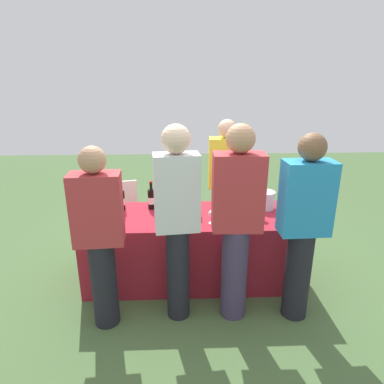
{
  "coord_description": "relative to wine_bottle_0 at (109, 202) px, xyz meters",
  "views": [
    {
      "loc": [
        -0.12,
        -3.21,
        2.09
      ],
      "look_at": [
        0.0,
        0.0,
        0.97
      ],
      "focal_mm": 31.95,
      "sensor_mm": 36.0,
      "label": 1
    }
  ],
  "objects": [
    {
      "name": "ground_plane",
      "position": [
        0.86,
        -0.12,
        -0.83
      ],
      "size": [
        12.0,
        12.0,
        0.0
      ],
      "primitive_type": "plane",
      "color": "#476638"
    },
    {
      "name": "tasting_table",
      "position": [
        0.86,
        -0.12,
        -0.47
      ],
      "size": [
        2.17,
        0.79,
        0.72
      ],
      "primitive_type": "cube",
      "color": "maroon",
      "rests_on": "ground_plane"
    },
    {
      "name": "wine_bottle_0",
      "position": [
        0.0,
        0.0,
        0.0
      ],
      "size": [
        0.07,
        0.07,
        0.31
      ],
      "color": "black",
      "rests_on": "tasting_table"
    },
    {
      "name": "wine_bottle_1",
      "position": [
        0.12,
        0.06,
        -0.0
      ],
      "size": [
        0.07,
        0.07,
        0.3
      ],
      "color": "black",
      "rests_on": "tasting_table"
    },
    {
      "name": "wine_bottle_2",
      "position": [
        0.43,
        0.08,
        0.0
      ],
      "size": [
        0.08,
        0.08,
        0.31
      ],
      "color": "black",
      "rests_on": "tasting_table"
    },
    {
      "name": "wine_bottle_3",
      "position": [
        0.54,
        0.07,
        0.01
      ],
      "size": [
        0.07,
        0.07,
        0.33
      ],
      "color": "black",
      "rests_on": "tasting_table"
    },
    {
      "name": "wine_bottle_4",
      "position": [
        0.79,
        0.03,
        0.01
      ],
      "size": [
        0.08,
        0.08,
        0.32
      ],
      "color": "black",
      "rests_on": "tasting_table"
    },
    {
      "name": "wine_bottle_5",
      "position": [
        0.88,
        -0.02,
        0.0
      ],
      "size": [
        0.08,
        0.08,
        0.31
      ],
      "color": "black",
      "rests_on": "tasting_table"
    },
    {
      "name": "wine_bottle_6",
      "position": [
        1.13,
        0.03,
        0.01
      ],
      "size": [
        0.07,
        0.07,
        0.33
      ],
      "color": "black",
      "rests_on": "tasting_table"
    },
    {
      "name": "wine_bottle_7",
      "position": [
        1.29,
        -0.01,
        0.0
      ],
      "size": [
        0.07,
        0.07,
        0.31
      ],
      "color": "black",
      "rests_on": "tasting_table"
    },
    {
      "name": "wine_glass_0",
      "position": [
        0.62,
        -0.19,
        -0.0
      ],
      "size": [
        0.07,
        0.07,
        0.14
      ],
      "color": "silver",
      "rests_on": "tasting_table"
    },
    {
      "name": "wine_glass_1",
      "position": [
        0.8,
        -0.26,
        -0.02
      ],
      "size": [
        0.07,
        0.07,
        0.13
      ],
      "color": "silver",
      "rests_on": "tasting_table"
    },
    {
      "name": "wine_glass_2",
      "position": [
        1.04,
        -0.32,
        -0.01
      ],
      "size": [
        0.07,
        0.07,
        0.14
      ],
      "color": "silver",
      "rests_on": "tasting_table"
    },
    {
      "name": "wine_glass_3",
      "position": [
        1.4,
        -0.18,
        0.0
      ],
      "size": [
        0.07,
        0.07,
        0.15
      ],
      "color": "silver",
      "rests_on": "tasting_table"
    },
    {
      "name": "wine_glass_4",
      "position": [
        1.54,
        -0.24,
        -0.01
      ],
      "size": [
        0.07,
        0.07,
        0.14
      ],
      "color": "silver",
      "rests_on": "tasting_table"
    },
    {
      "name": "ice_bucket",
      "position": [
        1.64,
        0.05,
        -0.02
      ],
      "size": [
        0.21,
        0.21,
        0.19
      ],
      "primitive_type": "cylinder",
      "color": "silver",
      "rests_on": "tasting_table"
    },
    {
      "name": "server_pouring",
      "position": [
        1.29,
        0.58,
        0.03
      ],
      "size": [
        0.42,
        0.25,
        1.6
      ],
      "rotation": [
        0.0,
        0.0,
        3.09
      ],
      "color": "black",
      "rests_on": "ground_plane"
    },
    {
      "name": "guest_0",
      "position": [
        0.08,
        -0.8,
        0.02
      ],
      "size": [
        0.41,
        0.24,
        1.58
      ],
      "rotation": [
        0.0,
        0.0,
        0.07
      ],
      "color": "black",
      "rests_on": "ground_plane"
    },
    {
      "name": "guest_1",
      "position": [
        0.71,
        -0.73,
        0.13
      ],
      "size": [
        0.38,
        0.24,
        1.73
      ],
      "rotation": [
        0.0,
        0.0,
        0.11
      ],
      "color": "black",
      "rests_on": "ground_plane"
    },
    {
      "name": "guest_2",
      "position": [
        1.21,
        -0.73,
        0.11
      ],
      "size": [
        0.42,
        0.24,
        1.73
      ],
      "rotation": [
        0.0,
        0.0,
        -0.03
      ],
      "color": "#3F3351",
      "rests_on": "ground_plane"
    },
    {
      "name": "guest_3",
      "position": [
        1.76,
        -0.76,
        0.07
      ],
      "size": [
        0.42,
        0.24,
        1.67
      ],
      "rotation": [
        0.0,
        0.0,
        0.04
      ],
      "color": "black",
      "rests_on": "ground_plane"
    },
    {
      "name": "menu_board",
      "position": [
        -0.07,
        0.76,
        -0.42
      ],
      "size": [
        0.53,
        0.16,
        0.82
      ],
      "primitive_type": "cube",
      "rotation": [
        0.0,
        0.0,
        0.24
      ],
      "color": "white",
      "rests_on": "ground_plane"
    }
  ]
}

